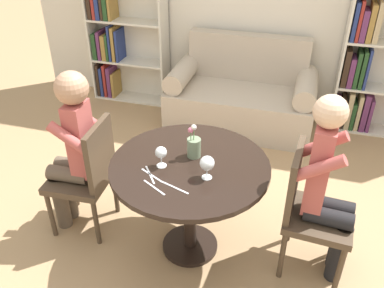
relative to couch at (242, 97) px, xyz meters
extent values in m
plane|color=tan|center=(0.00, -1.94, -0.31)|extent=(16.00, 16.00, 0.00)
cylinder|color=black|center=(0.00, -1.94, 0.41)|extent=(1.03, 1.03, 0.03)
cylinder|color=black|center=(0.00, -1.94, 0.05)|extent=(0.09, 0.09, 0.67)
cylinder|color=black|center=(0.00, -1.94, -0.30)|extent=(0.40, 0.40, 0.03)
cube|color=#B7A893|center=(0.00, -0.05, -0.10)|extent=(1.52, 0.80, 0.42)
cube|color=#B7A893|center=(0.00, 0.27, 0.36)|extent=(1.30, 0.16, 0.50)
cylinder|color=#B7A893|center=(-0.65, -0.05, 0.22)|extent=(0.22, 0.72, 0.22)
cylinder|color=#B7A893|center=(0.65, -0.05, 0.22)|extent=(0.22, 0.72, 0.22)
cube|color=silver|center=(-1.40, 0.37, 0.41)|extent=(0.91, 0.02, 1.44)
cube|color=silver|center=(-1.84, 0.24, 0.41)|extent=(0.02, 0.28, 1.44)
cube|color=silver|center=(-0.95, 0.24, 0.41)|extent=(0.02, 0.28, 1.44)
cube|color=silver|center=(-1.40, 0.24, -0.30)|extent=(0.87, 0.28, 0.02)
cube|color=silver|center=(-1.40, 0.24, 0.17)|extent=(0.87, 0.28, 0.02)
cube|color=silver|center=(-1.40, 0.24, 0.65)|extent=(0.87, 0.28, 0.02)
cube|color=#332319|center=(-1.80, 0.23, -0.09)|extent=(0.03, 0.23, 0.40)
cube|color=navy|center=(-1.76, 0.23, -0.11)|extent=(0.03, 0.23, 0.36)
cube|color=maroon|center=(-1.71, 0.23, -0.09)|extent=(0.03, 0.23, 0.40)
cube|color=#602D5B|center=(-1.66, 0.23, -0.10)|extent=(0.05, 0.23, 0.37)
cube|color=olive|center=(-1.61, 0.23, -0.14)|extent=(0.03, 0.23, 0.30)
cube|color=#234723|center=(-1.79, 0.23, 0.34)|extent=(0.05, 0.23, 0.30)
cube|color=#602D5B|center=(-1.74, 0.23, 0.35)|extent=(0.04, 0.23, 0.33)
cube|color=olive|center=(-1.68, 0.23, 0.33)|extent=(0.05, 0.23, 0.30)
cube|color=#234723|center=(-1.63, 0.23, 0.34)|extent=(0.03, 0.23, 0.31)
cube|color=navy|center=(-1.60, 0.23, 0.39)|extent=(0.03, 0.23, 0.41)
cube|color=olive|center=(-1.55, 0.23, 0.38)|extent=(0.04, 0.23, 0.39)
cube|color=navy|center=(-1.51, 0.23, 0.36)|extent=(0.03, 0.23, 0.36)
cube|color=#332319|center=(-1.80, 0.23, 0.85)|extent=(0.05, 0.23, 0.39)
cube|color=navy|center=(-1.70, 0.23, 0.85)|extent=(0.05, 0.23, 0.39)
cube|color=#332319|center=(-1.65, 0.23, 0.84)|extent=(0.03, 0.23, 0.37)
cube|color=#234723|center=(-1.60, 0.23, 0.82)|extent=(0.05, 0.23, 0.32)
cube|color=olive|center=(-1.55, 0.23, 0.82)|extent=(0.03, 0.23, 0.32)
cube|color=silver|center=(0.95, 0.24, 0.41)|extent=(0.02, 0.28, 1.44)
cube|color=silver|center=(1.40, 0.24, -0.30)|extent=(0.87, 0.28, 0.02)
cube|color=silver|center=(1.40, 0.24, 0.17)|extent=(0.87, 0.28, 0.02)
cube|color=#602D5B|center=(1.01, 0.23, -0.14)|extent=(0.05, 0.23, 0.31)
cube|color=#332319|center=(1.06, 0.23, -0.12)|extent=(0.05, 0.23, 0.34)
cube|color=tan|center=(1.13, 0.23, -0.08)|extent=(0.05, 0.23, 0.41)
cube|color=#234723|center=(1.17, 0.23, -0.14)|extent=(0.04, 0.23, 0.30)
cube|color=tan|center=(1.22, 0.23, -0.09)|extent=(0.04, 0.23, 0.39)
cube|color=#602D5B|center=(1.28, 0.23, -0.09)|extent=(0.05, 0.23, 0.41)
cube|color=#602D5B|center=(1.34, 0.23, -0.11)|extent=(0.03, 0.23, 0.36)
cube|color=#332319|center=(1.01, 0.23, 0.37)|extent=(0.05, 0.23, 0.38)
cube|color=#602D5B|center=(1.07, 0.23, 0.34)|extent=(0.05, 0.23, 0.30)
cube|color=#234723|center=(1.12, 0.23, 0.37)|extent=(0.04, 0.23, 0.37)
cube|color=#234723|center=(1.17, 0.23, 0.38)|extent=(0.04, 0.23, 0.39)
cube|color=navy|center=(1.21, 0.23, 0.39)|extent=(0.03, 0.23, 0.41)
cube|color=navy|center=(1.00, 0.23, 0.84)|extent=(0.04, 0.23, 0.37)
cube|color=maroon|center=(1.04, 0.23, 0.85)|extent=(0.03, 0.23, 0.38)
cube|color=#602D5B|center=(1.09, 0.23, 0.81)|extent=(0.05, 0.23, 0.30)
cube|color=olive|center=(1.14, 0.23, 0.84)|extent=(0.05, 0.23, 0.36)
cube|color=tan|center=(1.20, 0.23, 0.85)|extent=(0.05, 0.23, 0.38)
cylinder|color=#473828|center=(-1.03, -1.76, -0.11)|extent=(0.04, 0.04, 0.40)
cylinder|color=#473828|center=(-1.01, -2.11, -0.11)|extent=(0.04, 0.04, 0.40)
cylinder|color=#473828|center=(-0.67, -1.74, -0.11)|extent=(0.04, 0.04, 0.40)
cylinder|color=#473828|center=(-0.65, -2.09, -0.11)|extent=(0.04, 0.04, 0.40)
cube|color=#473828|center=(-0.84, -1.92, 0.11)|extent=(0.44, 0.44, 0.05)
cube|color=#473828|center=(-0.65, -1.91, 0.36)|extent=(0.06, 0.38, 0.45)
cylinder|color=#473828|center=(1.01, -2.05, -0.11)|extent=(0.04, 0.04, 0.40)
cylinder|color=#473828|center=(1.03, -1.69, -0.11)|extent=(0.04, 0.04, 0.40)
cylinder|color=#473828|center=(0.65, -2.02, -0.11)|extent=(0.04, 0.04, 0.40)
cylinder|color=#473828|center=(0.68, -1.67, -0.11)|extent=(0.04, 0.04, 0.40)
cube|color=#473828|center=(0.84, -1.86, 0.11)|extent=(0.45, 0.45, 0.05)
cube|color=#473828|center=(0.65, -1.84, 0.36)|extent=(0.07, 0.38, 0.45)
cylinder|color=brown|center=(-1.01, -1.88, -0.09)|extent=(0.11, 0.11, 0.45)
cylinder|color=brown|center=(-1.00, -1.99, -0.09)|extent=(0.11, 0.11, 0.45)
cylinder|color=brown|center=(-0.90, -1.87, 0.19)|extent=(0.31, 0.13, 0.11)
cylinder|color=brown|center=(-0.89, -1.98, 0.19)|extent=(0.31, 0.13, 0.11)
cube|color=#B2514C|center=(-0.78, -1.92, 0.46)|extent=(0.13, 0.21, 0.54)
cylinder|color=#B2514C|center=(-0.79, -1.79, 0.55)|extent=(0.29, 0.09, 0.23)
cylinder|color=#B2514C|center=(-0.78, -2.06, 0.55)|extent=(0.29, 0.09, 0.23)
sphere|color=tan|center=(-0.78, -1.92, 0.85)|extent=(0.22, 0.22, 0.22)
cylinder|color=black|center=(1.00, -1.93, -0.09)|extent=(0.11, 0.11, 0.45)
cylinder|color=black|center=(1.01, -1.82, -0.09)|extent=(0.11, 0.11, 0.45)
cylinder|color=black|center=(0.89, -1.92, 0.19)|extent=(0.31, 0.13, 0.11)
cylinder|color=black|center=(0.90, -1.81, 0.19)|extent=(0.31, 0.13, 0.11)
cube|color=#B2514C|center=(0.78, -1.86, 0.49)|extent=(0.13, 0.21, 0.59)
cylinder|color=#B2514C|center=(0.77, -1.99, 0.59)|extent=(0.29, 0.09, 0.23)
cylinder|color=#B2514C|center=(0.79, -1.72, 0.59)|extent=(0.29, 0.09, 0.23)
sphere|color=beige|center=(0.78, -1.86, 0.88)|extent=(0.19, 0.19, 0.19)
cylinder|color=white|center=(-0.16, -2.01, 0.43)|extent=(0.06, 0.06, 0.00)
cylinder|color=white|center=(-0.16, -2.01, 0.46)|extent=(0.01, 0.01, 0.07)
sphere|color=white|center=(-0.16, -2.01, 0.53)|extent=(0.07, 0.07, 0.07)
sphere|color=#E58E75|center=(-0.16, -2.01, 0.52)|extent=(0.05, 0.05, 0.05)
cylinder|color=white|center=(0.14, -2.05, 0.43)|extent=(0.06, 0.06, 0.00)
cylinder|color=white|center=(0.14, -2.05, 0.46)|extent=(0.01, 0.01, 0.07)
sphere|color=white|center=(0.14, -2.05, 0.53)|extent=(0.09, 0.09, 0.09)
sphere|color=beige|center=(0.14, -2.05, 0.52)|extent=(0.06, 0.06, 0.06)
cylinder|color=gray|center=(0.00, -1.84, 0.49)|extent=(0.09, 0.09, 0.13)
cylinder|color=#4C7A42|center=(0.00, -1.85, 0.60)|extent=(0.00, 0.01, 0.09)
sphere|color=silver|center=(0.00, -1.85, 0.65)|extent=(0.04, 0.04, 0.04)
cylinder|color=#4C7A42|center=(-0.02, -1.86, 0.59)|extent=(0.00, 0.01, 0.07)
sphere|color=#D16684|center=(-0.02, -1.86, 0.63)|extent=(0.04, 0.04, 0.04)
cylinder|color=#4C7A42|center=(0.00, -1.85, 0.60)|extent=(0.01, 0.01, 0.09)
sphere|color=#9E70B2|center=(0.00, -1.85, 0.64)|extent=(0.04, 0.04, 0.04)
cube|color=silver|center=(-0.01, -2.20, 0.43)|extent=(0.18, 0.07, 0.00)
cube|color=silver|center=(-0.20, -2.12, 0.43)|extent=(0.12, 0.16, 0.00)
cube|color=silver|center=(-0.19, -2.12, 0.43)|extent=(0.17, 0.10, 0.00)
cube|color=silver|center=(-0.13, -2.23, 0.43)|extent=(0.17, 0.10, 0.00)
camera|label=1|loc=(0.61, -3.96, 1.91)|focal=38.00mm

